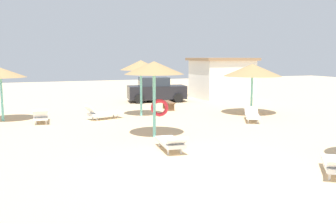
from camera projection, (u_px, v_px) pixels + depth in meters
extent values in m
plane|color=#DBBA8C|center=(206.00, 167.00, 11.19)|extent=(80.00, 80.00, 0.00)
cylinder|color=#6BC6BC|center=(141.00, 92.00, 20.50)|extent=(0.12, 0.12, 2.55)
cone|color=#9E7A4C|center=(141.00, 65.00, 20.29)|extent=(2.21, 2.21, 0.51)
cylinder|color=#6BC6BC|center=(154.00, 105.00, 15.08)|extent=(0.12, 0.12, 2.59)
cone|color=#9E7A4C|center=(154.00, 68.00, 14.88)|extent=(2.32, 2.32, 0.50)
torus|color=red|center=(160.00, 108.00, 15.18)|extent=(0.71, 0.30, 0.70)
cylinder|color=#6BC6BC|center=(2.00, 98.00, 18.83)|extent=(0.12, 0.12, 2.26)
cone|color=#9E7A4C|center=(0.00, 72.00, 18.65)|extent=(2.44, 2.44, 0.47)
cylinder|color=#6BC6BC|center=(252.00, 94.00, 21.04)|extent=(0.12, 0.12, 2.20)
cone|color=#9E7A4C|center=(252.00, 70.00, 20.85)|extent=(3.12, 3.12, 0.67)
cube|color=white|center=(105.00, 114.00, 19.60)|extent=(1.81, 1.10, 0.12)
cube|color=white|center=(91.00, 110.00, 19.08)|extent=(0.60, 0.74, 0.46)
cylinder|color=silver|center=(97.00, 119.00, 19.09)|extent=(0.06, 0.06, 0.22)
cylinder|color=silver|center=(93.00, 117.00, 19.43)|extent=(0.06, 0.06, 0.22)
cylinder|color=silver|center=(118.00, 116.00, 19.83)|extent=(0.06, 0.06, 0.22)
cylinder|color=silver|center=(113.00, 115.00, 20.17)|extent=(0.06, 0.06, 0.22)
cube|color=white|center=(170.00, 142.00, 13.13)|extent=(0.84, 1.76, 0.12)
cube|color=white|center=(176.00, 141.00, 12.33)|extent=(0.70, 0.59, 0.35)
cylinder|color=silver|center=(181.00, 151.00, 12.63)|extent=(0.06, 0.06, 0.22)
cylinder|color=silver|center=(168.00, 151.00, 12.52)|extent=(0.06, 0.06, 0.22)
cylinder|color=silver|center=(171.00, 143.00, 13.78)|extent=(0.06, 0.06, 0.22)
cylinder|color=silver|center=(159.00, 143.00, 13.67)|extent=(0.06, 0.06, 0.22)
cube|color=white|center=(41.00, 117.00, 18.59)|extent=(0.81, 1.76, 0.12)
cube|color=white|center=(40.00, 114.00, 17.79)|extent=(0.68, 0.51, 0.45)
cylinder|color=silver|center=(46.00, 122.00, 18.11)|extent=(0.06, 0.06, 0.22)
cylinder|color=silver|center=(36.00, 122.00, 17.99)|extent=(0.06, 0.06, 0.22)
cylinder|color=silver|center=(47.00, 118.00, 19.25)|extent=(0.06, 0.06, 0.22)
cylinder|color=silver|center=(37.00, 118.00, 19.13)|extent=(0.06, 0.06, 0.22)
cube|color=white|center=(252.00, 116.00, 18.88)|extent=(1.40, 1.79, 0.12)
cube|color=white|center=(251.00, 110.00, 19.64)|extent=(0.82, 0.78, 0.31)
cylinder|color=silver|center=(247.00, 117.00, 19.52)|extent=(0.06, 0.06, 0.22)
cylinder|color=silver|center=(256.00, 117.00, 19.46)|extent=(0.06, 0.06, 0.22)
cylinder|color=silver|center=(248.00, 121.00, 18.35)|extent=(0.06, 0.06, 0.22)
cylinder|color=silver|center=(258.00, 121.00, 18.29)|extent=(0.06, 0.06, 0.22)
cube|color=white|center=(336.00, 164.00, 10.46)|extent=(1.56, 1.73, 0.12)
cylinder|color=silver|center=(330.00, 176.00, 9.97)|extent=(0.06, 0.06, 0.22)
cylinder|color=silver|center=(325.00, 164.00, 11.11)|extent=(0.06, 0.06, 0.22)
cube|color=brown|center=(168.00, 102.00, 22.98)|extent=(0.53, 1.53, 0.08)
cube|color=brown|center=(171.00, 107.00, 22.49)|extent=(0.37, 0.15, 0.41)
cube|color=brown|center=(166.00, 105.00, 23.53)|extent=(0.37, 0.15, 0.41)
cube|color=black|center=(157.00, 92.00, 26.99)|extent=(4.23, 2.35, 0.90)
cube|color=#262D38|center=(154.00, 81.00, 26.84)|extent=(2.24, 1.88, 0.60)
cylinder|color=black|center=(173.00, 95.00, 28.17)|extent=(0.67, 0.33, 0.64)
cylinder|color=black|center=(178.00, 98.00, 26.47)|extent=(0.67, 0.33, 0.64)
cylinder|color=black|center=(136.00, 96.00, 27.61)|extent=(0.67, 0.33, 0.64)
cylinder|color=black|center=(139.00, 99.00, 25.90)|extent=(0.67, 0.33, 0.64)
cube|color=white|center=(222.00, 79.00, 29.29)|extent=(3.93, 3.48, 2.84)
cube|color=#8C6B4C|center=(222.00, 59.00, 29.07)|extent=(4.33, 3.88, 0.20)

